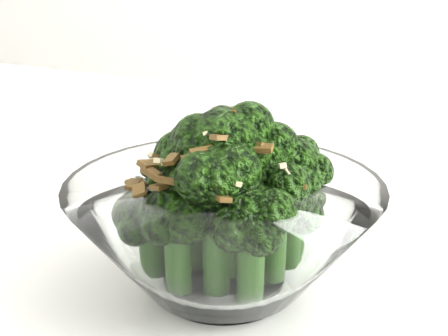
# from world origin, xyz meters

# --- Properties ---
(table) EXTENTS (1.34, 1.04, 0.75)m
(table) POSITION_xyz_m (0.04, 0.07, 0.68)
(table) COLOR white
(table) RESTS_ON ground
(broccoli_dish) EXTENTS (0.19, 0.19, 0.12)m
(broccoli_dish) POSITION_xyz_m (0.04, -0.05, 0.80)
(broccoli_dish) COLOR white
(broccoli_dish) RESTS_ON table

